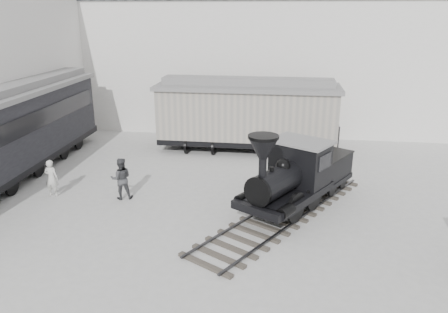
# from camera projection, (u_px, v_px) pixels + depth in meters

# --- Properties ---
(ground) EXTENTS (90.00, 90.00, 0.00)m
(ground) POSITION_uv_depth(u_px,v_px,m) (230.00, 250.00, 14.21)
(ground) COLOR #9E9E9B
(north_wall) EXTENTS (34.00, 2.51, 11.00)m
(north_wall) POSITION_uv_depth(u_px,v_px,m) (261.00, 43.00, 26.54)
(north_wall) COLOR silver
(north_wall) RESTS_ON ground
(locomotive) EXTENTS (6.73, 9.33, 3.40)m
(locomotive) POSITION_uv_depth(u_px,v_px,m) (295.00, 179.00, 16.83)
(locomotive) COLOR #342F2A
(locomotive) RESTS_ON ground
(boxcar) EXTENTS (9.88, 3.12, 4.04)m
(boxcar) POSITION_uv_depth(u_px,v_px,m) (247.00, 113.00, 23.82)
(boxcar) COLOR black
(boxcar) RESTS_ON ground
(passenger_coach) EXTENTS (3.59, 15.11, 4.02)m
(passenger_coach) POSITION_uv_depth(u_px,v_px,m) (1.00, 133.00, 19.49)
(passenger_coach) COLOR black
(passenger_coach) RESTS_ON ground
(visitor_a) EXTENTS (0.61, 0.42, 1.60)m
(visitor_a) POSITION_uv_depth(u_px,v_px,m) (52.00, 178.00, 18.14)
(visitor_a) COLOR silver
(visitor_a) RESTS_ON ground
(visitor_b) EXTENTS (1.03, 0.91, 1.76)m
(visitor_b) POSITION_uv_depth(u_px,v_px,m) (121.00, 178.00, 17.89)
(visitor_b) COLOR #393A3D
(visitor_b) RESTS_ON ground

